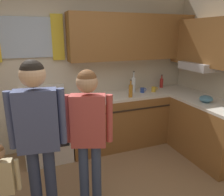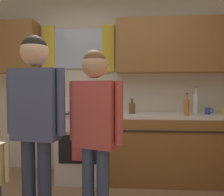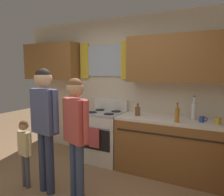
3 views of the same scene
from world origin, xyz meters
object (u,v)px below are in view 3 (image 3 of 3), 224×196
bottle_oil_amber (177,115)px  adult_holding_child (45,116)px  bottle_squat_brown (138,111)px  bottle_tall_clear (194,111)px  mug_cobalt_blue (202,119)px  stove_oven (104,135)px  adult_in_plaid (76,125)px  mug_mustard_yellow (218,121)px  small_child (25,146)px

bottle_oil_amber → adult_holding_child: bearing=-143.7°
bottle_squat_brown → bottle_oil_amber: (0.67, -0.19, 0.03)m
bottle_oil_amber → adult_holding_child: size_ratio=0.17×
bottle_oil_amber → bottle_tall_clear: bearing=55.3°
bottle_oil_amber → mug_cobalt_blue: (0.32, 0.19, -0.07)m
stove_oven → adult_in_plaid: bearing=-75.7°
mug_mustard_yellow → adult_holding_child: 2.38m
bottle_squat_brown → mug_mustard_yellow: size_ratio=1.71×
bottle_tall_clear → adult_in_plaid: bearing=-131.4°
bottle_tall_clear → adult_holding_child: 2.16m
stove_oven → mug_cobalt_blue: (1.64, -0.02, 0.48)m
bottle_squat_brown → small_child: (-1.16, -1.32, -0.37)m
bottle_tall_clear → bottle_squat_brown: size_ratio=1.79×
bottle_tall_clear → bottle_oil_amber: bearing=-124.7°
stove_oven → mug_cobalt_blue: size_ratio=9.58×
mug_mustard_yellow → small_child: size_ratio=0.12×
bottle_oil_amber → adult_in_plaid: 1.46m
bottle_tall_clear → mug_cobalt_blue: 0.19m
stove_oven → bottle_oil_amber: bearing=-8.8°
mug_cobalt_blue → adult_in_plaid: size_ratio=0.07×
adult_holding_child → mug_mustard_yellow: bearing=31.8°
stove_oven → bottle_oil_amber: 1.44m
bottle_tall_clear → bottle_squat_brown: 0.87m
bottle_oil_amber → adult_in_plaid: (-0.99, -1.07, -0.03)m
stove_oven → small_child: (-0.52, -1.34, 0.14)m
bottle_oil_amber → bottle_squat_brown: bearing=164.5°
adult_in_plaid → small_child: 0.92m
stove_oven → adult_holding_child: size_ratio=0.66×
bottle_squat_brown → adult_in_plaid: bearing=-104.3°
bottle_oil_amber → small_child: bearing=-148.3°
bottle_squat_brown → adult_in_plaid: (-0.32, -1.25, 0.00)m
mug_cobalt_blue → adult_in_plaid: (-1.32, -1.25, 0.04)m
mug_mustard_yellow → bottle_oil_amber: bearing=-163.1°
mug_cobalt_blue → adult_in_plaid: bearing=-136.4°
mug_mustard_yellow → bottle_squat_brown: bearing=178.8°
stove_oven → mug_cobalt_blue: 1.71m
small_child → bottle_squat_brown: bearing=48.7°
mug_cobalt_blue → stove_oven: bearing=179.4°
adult_in_plaid → adult_holding_child: bearing=-177.5°
bottle_tall_clear → mug_cobalt_blue: bottle_tall_clear is taller
mug_mustard_yellow → mug_cobalt_blue: 0.21m
bottle_oil_amber → mug_cobalt_blue: 0.38m
bottle_squat_brown → adult_holding_child: size_ratio=0.12×
stove_oven → bottle_squat_brown: size_ratio=5.37×
stove_oven → small_child: 1.44m
bottle_squat_brown → mug_mustard_yellow: 1.21m
small_child → bottle_oil_amber: bearing=31.7°
mug_mustard_yellow → adult_holding_child: bearing=-148.2°
mug_cobalt_blue → small_child: size_ratio=0.12×
mug_cobalt_blue → adult_holding_child: 2.21m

